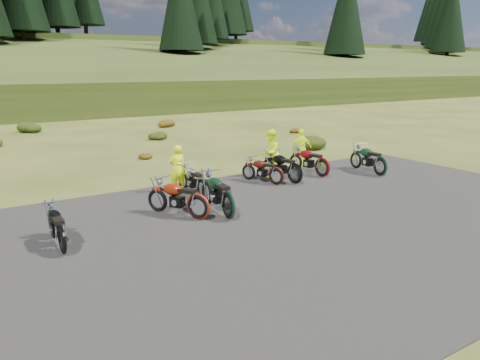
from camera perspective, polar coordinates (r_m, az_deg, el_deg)
ground at (r=14.89m, az=2.97°, el=-3.07°), size 300.00×300.00×0.00m
gravel_pad at (r=13.39m, az=7.98°, el=-5.13°), size 20.00×12.00×0.04m
hill_slope at (r=62.26m, az=-25.25°, el=8.49°), size 300.00×45.97×9.37m
conifer_27 at (r=75.99m, az=-5.07°, el=21.07°), size 5.72×5.72×15.00m
conifer_28 at (r=84.16m, az=-3.25°, el=20.85°), size 5.28×5.28×14.00m
conifer_31 at (r=84.65m, az=12.87°, el=20.11°), size 7.04×7.04×18.00m
conifer_32 at (r=93.16m, az=12.87°, el=19.93°), size 6.60×6.60×17.00m
conifer_33 at (r=101.67m, az=12.87°, el=19.77°), size 6.16×6.16×16.00m
conifer_34 at (r=110.18m, az=12.87°, el=19.64°), size 5.72×5.72×15.00m
conifer_35 at (r=118.69m, az=12.87°, el=19.53°), size 5.28×5.28×14.00m
conifer_36 at (r=127.49m, az=12.93°, el=20.56°), size 7.92×7.92×20.00m
conifer_37 at (r=115.70m, az=24.33°, el=18.23°), size 7.48×7.48×19.00m
conifer_38 at (r=124.07m, az=23.55°, el=18.24°), size 7.04×7.04×18.00m
conifer_39 at (r=132.46m, az=22.87°, el=18.25°), size 6.60×6.60×17.00m
conifer_40 at (r=140.86m, az=22.27°, el=18.25°), size 6.16×6.16×16.00m
conifer_41 at (r=149.21m, az=21.70°, el=17.95°), size 5.72×5.72×15.00m
shrub_3 at (r=34.05m, az=-24.15°, el=6.07°), size 1.56×1.56×0.92m
shrub_4 at (r=22.59m, az=-11.62°, el=3.07°), size 0.77×0.77×0.45m
shrub_5 at (r=28.50m, az=-10.09°, el=5.47°), size 1.03×1.03×0.61m
shrub_6 at (r=34.46m, az=-9.08°, el=7.04°), size 1.30×1.30×0.77m
shrub_7 at (r=25.29m, az=8.93°, el=4.84°), size 1.56×1.56×0.92m
shrub_8 at (r=31.18m, az=6.45°, el=6.14°), size 0.77×0.77×0.45m
motorcycle_0 at (r=11.82m, az=-20.70°, el=-8.54°), size 0.70×1.97×1.02m
motorcycle_1 at (r=13.48m, az=-5.09°, el=-4.92°), size 1.68×2.24×1.13m
motorcycle_2 at (r=13.49m, az=-1.44°, el=-4.85°), size 1.01×2.37×1.21m
motorcycle_3 at (r=15.55m, az=-4.61°, el=-2.36°), size 0.72×2.03×1.05m
motorcycle_4 at (r=17.32m, az=4.42°, el=-0.68°), size 1.24×1.99×0.99m
motorcycle_5 at (r=17.58m, az=6.66°, el=-0.52°), size 0.95×2.24×1.14m
motorcycle_6 at (r=18.80m, az=9.94°, el=0.30°), size 0.97×2.23×1.13m
motorcycle_7 at (r=19.51m, az=16.64°, el=0.42°), size 1.00×2.28×1.16m
person_middle at (r=16.28m, az=-7.64°, el=1.28°), size 0.63×0.44×1.65m
person_right_a at (r=18.47m, az=3.70°, el=3.22°), size 1.16×1.13×1.88m
person_right_b at (r=20.44m, az=7.49°, el=3.81°), size 1.03×0.61×1.64m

